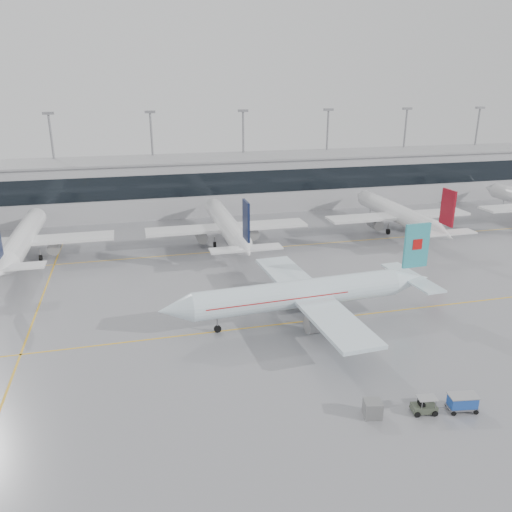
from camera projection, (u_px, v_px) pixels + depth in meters
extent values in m
plane|color=gray|center=(280.00, 324.00, 62.21)|extent=(320.00, 320.00, 0.00)
cube|color=gold|center=(280.00, 324.00, 62.21)|extent=(120.00, 0.25, 0.01)
cube|color=gold|center=(231.00, 251.00, 89.69)|extent=(120.00, 0.25, 0.01)
cube|color=gold|center=(41.00, 301.00, 68.97)|extent=(0.25, 60.00, 0.01)
cube|color=#A2A2A5|center=(204.00, 185.00, 117.05)|extent=(180.00, 15.00, 12.00)
cube|color=black|center=(209.00, 184.00, 109.64)|extent=(180.00, 0.20, 5.00)
cube|color=gray|center=(203.00, 158.00, 115.02)|extent=(182.00, 16.00, 0.40)
cylinder|color=gray|center=(55.00, 165.00, 113.24)|extent=(0.50, 0.50, 22.00)
cube|color=gray|center=(48.00, 113.00, 109.55)|extent=(2.40, 1.00, 0.60)
cylinder|color=gray|center=(153.00, 161.00, 118.36)|extent=(0.50, 0.50, 22.00)
cube|color=gray|center=(150.00, 112.00, 114.66)|extent=(2.40, 1.00, 0.60)
cylinder|color=gray|center=(243.00, 158.00, 123.47)|extent=(0.50, 0.50, 22.00)
cube|color=gray|center=(243.00, 111.00, 119.78)|extent=(2.40, 1.00, 0.60)
cylinder|color=gray|center=(326.00, 155.00, 128.59)|extent=(0.50, 0.50, 22.00)
cube|color=gray|center=(329.00, 110.00, 124.90)|extent=(2.40, 1.00, 0.60)
cylinder|color=gray|center=(403.00, 152.00, 133.70)|extent=(0.50, 0.50, 22.00)
cube|color=gray|center=(407.00, 109.00, 130.01)|extent=(2.40, 1.00, 0.60)
cylinder|color=gray|center=(474.00, 150.00, 138.82)|extent=(0.50, 0.50, 22.00)
cube|color=gray|center=(480.00, 108.00, 135.13)|extent=(2.40, 1.00, 0.60)
cylinder|color=white|center=(298.00, 294.00, 61.92)|extent=(26.77, 4.94, 3.49)
cone|color=white|center=(175.00, 310.00, 57.60)|extent=(4.18, 3.70, 3.49)
cone|color=white|center=(410.00, 280.00, 66.46)|extent=(5.78, 3.79, 3.49)
cube|color=white|center=(309.00, 295.00, 62.47)|extent=(6.56, 29.07, 0.45)
cube|color=white|center=(412.00, 277.00, 66.42)|extent=(3.40, 11.23, 0.25)
cube|color=teal|center=(416.00, 246.00, 65.03)|extent=(3.61, 0.55, 5.96)
cylinder|color=gray|center=(321.00, 323.00, 58.49)|extent=(3.71, 2.29, 2.10)
cylinder|color=gray|center=(291.00, 292.00, 67.15)|extent=(3.71, 2.29, 2.10)
cylinder|color=gray|center=(217.00, 323.00, 59.82)|extent=(0.20, 0.20, 1.50)
cylinder|color=black|center=(218.00, 329.00, 60.07)|extent=(0.92, 0.35, 0.90)
cylinder|color=gray|center=(324.00, 318.00, 61.06)|extent=(0.24, 0.24, 1.50)
cylinder|color=black|center=(324.00, 323.00, 61.31)|extent=(1.12, 0.51, 1.10)
cylinder|color=gray|center=(308.00, 301.00, 65.75)|extent=(0.24, 0.24, 1.50)
cylinder|color=black|center=(307.00, 306.00, 66.00)|extent=(1.12, 0.51, 1.10)
cube|color=#B70F0F|center=(417.00, 244.00, 64.96)|extent=(1.42, 0.53, 1.40)
cube|color=#B70F0F|center=(275.00, 295.00, 61.01)|extent=(18.17, 4.50, 0.12)
cylinder|color=white|center=(24.00, 236.00, 84.89)|extent=(3.59, 27.36, 3.59)
cone|color=white|center=(38.00, 214.00, 99.26)|extent=(3.59, 4.00, 3.59)
cone|color=white|center=(3.00, 269.00, 69.80)|extent=(3.59, 5.60, 3.59)
cube|color=white|center=(23.00, 241.00, 83.65)|extent=(29.64, 5.00, 0.45)
cube|color=white|center=(2.00, 268.00, 69.52)|extent=(11.40, 2.80, 0.25)
cylinder|color=gray|center=(55.00, 247.00, 85.72)|extent=(2.10, 3.60, 2.10)
cylinder|color=gray|center=(36.00, 234.00, 95.52)|extent=(0.20, 0.20, 1.56)
cylinder|color=black|center=(37.00, 238.00, 95.77)|extent=(0.30, 0.90, 0.90)
cylinder|color=gray|center=(7.00, 256.00, 82.81)|extent=(0.24, 0.24, 1.56)
cylinder|color=black|center=(7.00, 260.00, 83.06)|extent=(0.45, 1.10, 1.10)
cylinder|color=gray|center=(40.00, 254.00, 84.02)|extent=(0.24, 0.24, 1.56)
cylinder|color=black|center=(41.00, 258.00, 84.27)|extent=(0.45, 1.10, 1.10)
cylinder|color=white|center=(226.00, 223.00, 93.03)|extent=(3.59, 27.36, 3.59)
cone|color=white|center=(212.00, 205.00, 107.40)|extent=(3.59, 4.00, 3.59)
cone|color=white|center=(246.00, 250.00, 77.94)|extent=(3.59, 5.60, 3.59)
cube|color=white|center=(227.00, 227.00, 91.79)|extent=(29.64, 5.00, 0.45)
cube|color=white|center=(246.00, 249.00, 77.66)|extent=(11.40, 2.80, 0.25)
cube|color=#0E1636|center=(246.00, 221.00, 75.98)|extent=(0.35, 3.60, 6.12)
cylinder|color=gray|center=(201.00, 236.00, 91.62)|extent=(2.10, 3.60, 2.10)
cylinder|color=gray|center=(252.00, 233.00, 93.85)|extent=(2.10, 3.60, 2.10)
cylinder|color=gray|center=(216.00, 222.00, 103.66)|extent=(0.20, 0.20, 1.56)
cylinder|color=black|center=(216.00, 226.00, 103.91)|extent=(0.30, 0.90, 0.90)
cylinder|color=gray|center=(215.00, 241.00, 90.95)|extent=(0.24, 0.24, 1.56)
cylinder|color=black|center=(215.00, 245.00, 91.20)|extent=(0.45, 1.10, 1.10)
cylinder|color=gray|center=(242.00, 239.00, 92.16)|extent=(0.24, 0.24, 1.56)
cylinder|color=black|center=(242.00, 243.00, 92.41)|extent=(0.45, 1.10, 1.10)
cylinder|color=white|center=(395.00, 212.00, 101.17)|extent=(3.59, 27.36, 3.59)
cone|color=white|center=(361.00, 196.00, 115.54)|extent=(3.59, 4.00, 3.59)
cone|color=white|center=(443.00, 234.00, 86.08)|extent=(3.59, 5.60, 3.59)
cube|color=white|center=(399.00, 216.00, 99.93)|extent=(29.64, 5.00, 0.45)
cube|color=white|center=(444.00, 233.00, 85.79)|extent=(11.40, 2.80, 0.25)
cube|color=maroon|center=(448.00, 207.00, 84.12)|extent=(0.35, 3.60, 6.12)
cylinder|color=gray|center=(375.00, 224.00, 99.76)|extent=(2.10, 3.60, 2.10)
cylinder|color=gray|center=(418.00, 221.00, 101.99)|extent=(2.10, 3.60, 2.10)
cylinder|color=gray|center=(370.00, 212.00, 111.80)|extent=(0.20, 0.20, 1.56)
cylinder|color=black|center=(370.00, 215.00, 112.05)|extent=(0.30, 0.90, 0.90)
cylinder|color=gray|center=(388.00, 228.00, 99.09)|extent=(0.24, 0.24, 1.56)
cylinder|color=black|center=(388.00, 232.00, 99.34)|extent=(0.45, 1.10, 1.10)
cylinder|color=gray|center=(412.00, 226.00, 100.29)|extent=(0.24, 0.24, 1.56)
cylinder|color=black|center=(411.00, 230.00, 100.55)|extent=(0.45, 1.10, 1.10)
cone|color=white|center=(491.00, 189.00, 123.68)|extent=(3.59, 4.00, 3.59)
cylinder|color=gray|center=(503.00, 203.00, 119.94)|extent=(0.20, 0.20, 1.56)
cylinder|color=black|center=(503.00, 206.00, 120.19)|extent=(0.30, 0.90, 0.90)
cube|color=#414839|center=(424.00, 408.00, 45.32)|extent=(2.35, 1.52, 0.64)
cube|color=gray|center=(427.00, 398.00, 44.99)|extent=(1.90, 1.45, 0.05)
cube|color=black|center=(421.00, 404.00, 45.16)|extent=(0.57, 0.79, 0.37)
cylinder|color=gray|center=(441.00, 407.00, 45.47)|extent=(1.09, 0.25, 0.07)
cylinder|color=gray|center=(422.00, 406.00, 44.60)|extent=(0.07, 0.07, 0.82)
cylinder|color=gray|center=(418.00, 399.00, 45.55)|extent=(0.07, 0.07, 0.82)
cylinder|color=gray|center=(436.00, 405.00, 44.71)|extent=(0.07, 0.07, 0.82)
cylinder|color=gray|center=(431.00, 398.00, 45.65)|extent=(0.07, 0.07, 0.82)
cylinder|color=black|center=(417.00, 415.00, 44.77)|extent=(0.57, 0.27, 0.55)
cylinder|color=black|center=(412.00, 407.00, 45.89)|extent=(0.57, 0.27, 0.55)
cylinder|color=black|center=(435.00, 414.00, 44.91)|extent=(0.57, 0.27, 0.55)
cylinder|color=black|center=(430.00, 406.00, 46.02)|extent=(0.57, 0.27, 0.55)
cube|color=gray|center=(462.00, 407.00, 45.66)|extent=(2.82, 1.72, 0.16)
cube|color=#1F48A7|center=(463.00, 401.00, 45.46)|extent=(2.63, 1.61, 1.06)
cube|color=gray|center=(463.00, 396.00, 45.27)|extent=(2.83, 1.81, 0.09)
cylinder|color=black|center=(454.00, 413.00, 45.01)|extent=(0.46, 0.23, 0.44)
cylinder|color=black|center=(447.00, 405.00, 46.25)|extent=(0.46, 0.23, 0.44)
cylinder|color=black|center=(476.00, 412.00, 45.18)|extent=(0.46, 0.23, 0.44)
cylinder|color=black|center=(469.00, 403.00, 46.43)|extent=(0.46, 0.23, 0.44)
cube|color=slate|center=(373.00, 409.00, 44.73)|extent=(1.85, 1.77, 1.57)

